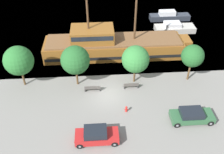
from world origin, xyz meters
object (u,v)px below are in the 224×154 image
(parked_car_curb_mid, at_px, (192,116))
(bench_promenade_east, at_px, (131,85))
(moored_boat_dockside, at_px, (174,28))
(fire_hydrant, at_px, (126,109))
(bench_promenade_west, at_px, (93,88))
(parked_car_curb_front, at_px, (97,135))
(moored_boat_outer, at_px, (169,16))
(pirate_ship, at_px, (111,45))

(parked_car_curb_mid, xyz_separation_m, bench_promenade_east, (-5.68, 5.75, -0.28))
(moored_boat_dockside, distance_m, bench_promenade_east, 17.28)
(fire_hydrant, bearing_deg, bench_promenade_west, 134.75)
(fire_hydrant, bearing_deg, parked_car_curb_mid, -14.82)
(parked_car_curb_front, distance_m, bench_promenade_west, 7.50)
(moored_boat_dockside, distance_m, fire_hydrant, 21.23)
(moored_boat_outer, distance_m, fire_hydrant, 25.46)
(parked_car_curb_mid, xyz_separation_m, fire_hydrant, (-6.74, 1.78, -0.31))
(moored_boat_dockside, height_order, bench_promenade_east, moored_boat_dockside)
(pirate_ship, xyz_separation_m, parked_car_curb_front, (-2.50, -15.69, -0.79))
(moored_boat_outer, distance_m, bench_promenade_west, 24.12)
(parked_car_curb_front, xyz_separation_m, parked_car_curb_mid, (10.09, 1.96, -0.06))
(pirate_ship, height_order, parked_car_curb_mid, pirate_ship)
(moored_boat_dockside, distance_m, parked_car_curb_mid, 20.63)
(moored_boat_outer, height_order, parked_car_curb_mid, moored_boat_outer)
(parked_car_curb_front, xyz_separation_m, bench_promenade_west, (-0.35, 7.48, -0.33))
(fire_hydrant, distance_m, bench_promenade_east, 4.11)
(moored_boat_outer, xyz_separation_m, parked_car_curb_front, (-13.98, -26.88, 0.12))
(pirate_ship, bearing_deg, fire_hydrant, -85.91)
(parked_car_curb_front, relative_size, parked_car_curb_mid, 0.94)
(pirate_ship, relative_size, parked_car_curb_front, 5.00)
(moored_boat_dockside, bearing_deg, pirate_ship, -149.59)
(pirate_ship, xyz_separation_m, moored_boat_outer, (11.48, 11.19, -0.91))
(moored_boat_dockside, relative_size, bench_promenade_east, 3.74)
(moored_boat_dockside, relative_size, bench_promenade_west, 3.51)
(fire_hydrant, relative_size, bench_promenade_east, 0.43)
(bench_promenade_west, bearing_deg, moored_boat_outer, 53.56)
(moored_boat_outer, relative_size, parked_car_curb_mid, 1.63)
(pirate_ship, relative_size, moored_boat_dockside, 3.15)
(pirate_ship, height_order, fire_hydrant, pirate_ship)
(pirate_ship, height_order, moored_boat_outer, pirate_ship)
(bench_promenade_east, bearing_deg, fire_hydrant, -104.91)
(moored_boat_outer, distance_m, parked_car_curb_mid, 25.22)
(parked_car_curb_front, bearing_deg, parked_car_curb_mid, 11.00)
(parked_car_curb_front, bearing_deg, moored_boat_outer, 62.53)
(moored_boat_outer, xyz_separation_m, bench_promenade_west, (-14.33, -19.40, -0.22))
(parked_car_curb_mid, bearing_deg, moored_boat_outer, 81.13)
(bench_promenade_east, bearing_deg, bench_promenade_west, -177.20)
(bench_promenade_east, bearing_deg, moored_boat_outer, 63.48)
(pirate_ship, height_order, bench_promenade_west, pirate_ship)
(pirate_ship, bearing_deg, parked_car_curb_front, -99.04)
(pirate_ship, height_order, bench_promenade_east, pirate_ship)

